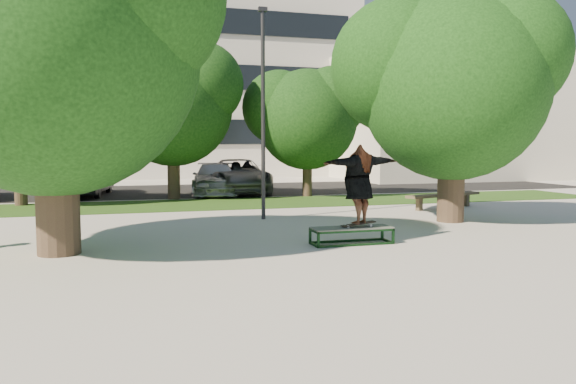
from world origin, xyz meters
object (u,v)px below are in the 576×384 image
object	(u,v)px
bench	(444,196)
car_grey	(237,176)
car_silver_b	(215,179)
tree_left	(47,30)
grind_box	(352,235)
lamppost	(263,111)
car_dark	(85,177)
tree_right	(449,77)

from	to	relation	value
bench	car_grey	bearing A→B (deg)	107.45
car_grey	car_silver_b	distance (m)	1.11
tree_left	grind_box	xyz separation A→B (m)	(6.18, -0.67, -4.23)
car_silver_b	lamppost	bearing A→B (deg)	-80.50
grind_box	car_dark	xyz separation A→B (m)	(-6.42, 14.06, 0.61)
tree_right	grind_box	bearing A→B (deg)	-146.62
tree_left	bench	size ratio (longest dim) A/B	2.16
tree_right	grind_box	size ratio (longest dim) A/B	3.62
grind_box	car_dark	world-z (taller)	car_dark
car_dark	bench	bearing A→B (deg)	-27.70
tree_right	car_grey	distance (m)	11.93
tree_left	bench	xyz separation A→B (m)	(11.93, 4.90, -4.00)
tree_right	grind_box	distance (m)	6.21
bench	tree_left	bearing A→B (deg)	-176.09
car_dark	car_silver_b	xyz separation A→B (m)	(5.45, -0.99, -0.11)
tree_left	car_grey	bearing A→B (deg)	63.85
tree_left	lamppost	xyz separation A→B (m)	(5.29, 3.91, -1.27)
tree_left	lamppost	bearing A→B (deg)	36.42
tree_left	car_dark	size ratio (longest dim) A/B	1.46
tree_left	car_grey	xyz separation A→B (m)	(6.26, 12.74, -3.65)
tree_left	grind_box	world-z (taller)	tree_left
bench	car_dark	bearing A→B (deg)	126.66
lamppost	car_silver_b	bearing A→B (deg)	90.57
bench	car_silver_b	size ratio (longest dim) A/B	0.69
bench	car_grey	world-z (taller)	car_grey
car_dark	car_silver_b	world-z (taller)	car_dark
tree_right	car_dark	size ratio (longest dim) A/B	1.34
tree_right	car_dark	xyz separation A→B (m)	(-10.45, 11.41, -3.29)
car_grey	car_silver_b	bearing A→B (deg)	-158.00
tree_left	car_dark	xyz separation A→B (m)	(-0.24, 13.40, -3.62)
lamppost	car_silver_b	size ratio (longest dim) A/B	1.29
car_dark	grind_box	bearing A→B (deg)	-58.23
tree_right	car_silver_b	bearing A→B (deg)	115.65
tree_right	bench	size ratio (longest dim) A/B	1.98
tree_right	car_dark	bearing A→B (deg)	132.50
grind_box	car_silver_b	size ratio (longest dim) A/B	0.38
grind_box	car_silver_b	world-z (taller)	car_silver_b
tree_right	lamppost	world-z (taller)	tree_right
grind_box	bench	world-z (taller)	bench
lamppost	car_grey	world-z (taller)	lamppost
car_grey	grind_box	bearing A→B (deg)	-86.22
car_silver_b	grind_box	bearing A→B (deg)	-76.83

